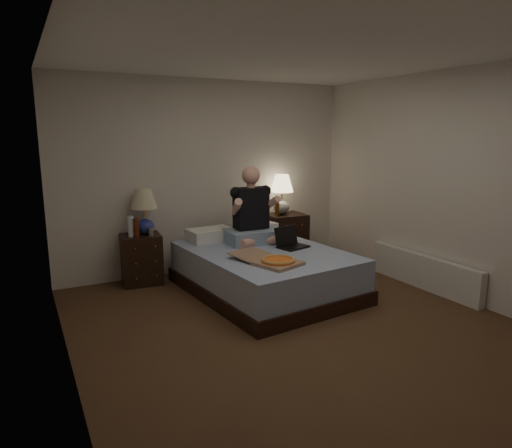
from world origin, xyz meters
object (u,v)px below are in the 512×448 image
beer_bottle_left (137,228)px  pizza_box (278,261)px  nightstand_left (142,259)px  lamp_left (144,212)px  bed (265,271)px  lamp_right (282,195)px  laptop (293,238)px  radiator (423,271)px  water_bottle (131,227)px  nightstand_right (285,238)px  beer_bottle_right (277,207)px  person (253,205)px  soda_can (151,232)px

beer_bottle_left → pizza_box: bearing=-53.4°
nightstand_left → lamp_left: lamp_left is taller
bed → lamp_right: (0.82, 1.00, 0.72)m
lamp_right → laptop: 1.20m
nightstand_left → bed: bearing=-33.7°
lamp_right → radiator: lamp_right is taller
nightstand_left → water_bottle: bearing=-147.6°
beer_bottle_left → laptop: 1.85m
bed → nightstand_left: (-1.18, 0.99, 0.06)m
nightstand_right → lamp_right: 0.63m
lamp_left → beer_bottle_right: 1.84m
beer_bottle_left → nightstand_right: bearing=3.3°
person → beer_bottle_left: bearing=162.5°
nightstand_left → person: (1.24, -0.57, 0.66)m
bed → beer_bottle_left: beer_bottle_left is taller
nightstand_right → beer_bottle_left: size_ratio=3.00×
bed → nightstand_right: bearing=43.4°
laptop → radiator: (1.38, -0.71, -0.42)m
lamp_left → water_bottle: (-0.18, -0.07, -0.15)m
lamp_left → beer_bottle_right: size_ratio=2.43×
nightstand_right → lamp_left: size_ratio=1.23×
bed → beer_bottle_right: size_ratio=8.62×
soda_can → person: bearing=-22.1°
bed → lamp_left: (-1.12, 1.00, 0.64)m
bed → person: 0.83m
nightstand_right → beer_bottle_left: beer_bottle_left is taller
laptop → soda_can: bearing=132.4°
lamp_left → person: bearing=-26.2°
nightstand_left → beer_bottle_right: beer_bottle_right is taller
bed → laptop: bearing=-13.4°
nightstand_right → radiator: (0.86, -1.75, -0.15)m
lamp_left → radiator: (2.85, -1.75, -0.69)m
nightstand_right → lamp_left: (-2.00, 0.00, 0.54)m
nightstand_left → person: size_ratio=0.65×
lamp_right → radiator: bearing=-62.4°
water_bottle → radiator: 3.51m
beer_bottle_right → laptop: size_ratio=0.68×
lamp_right → pizza_box: (-0.98, -1.57, -0.43)m
lamp_left → person: size_ratio=0.60×
nightstand_left → beer_bottle_left: 0.44m
beer_bottle_left → laptop: (1.60, -0.92, -0.11)m
bed → lamp_left: lamp_left is taller
water_bottle → beer_bottle_left: size_ratio=1.09×
laptop → nightstand_left: bearing=131.4°
lamp_right → radiator: 2.12m
beer_bottle_left → laptop: size_ratio=0.68×
nightstand_right → beer_bottle_right: (-0.16, -0.04, 0.46)m
water_bottle → person: bearing=-20.6°
lamp_right → soda_can: bearing=-176.5°
lamp_right → laptop: lamp_right is taller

